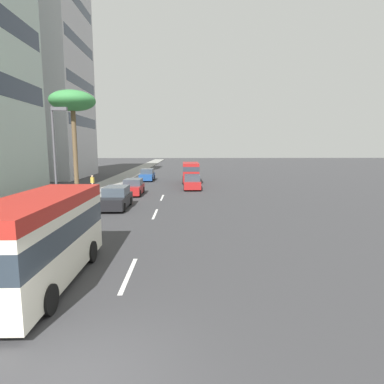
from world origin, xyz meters
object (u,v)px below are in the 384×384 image
object	(u,v)px
car_second	(116,198)
car_third	(192,182)
pedestrian_near_lamp	(9,211)
car_fourth	(147,175)
van_fifth	(191,171)
pedestrian_mid_block	(92,182)
street_lamp	(56,151)
palm_tree	(73,103)
minibus_sixth	(41,236)
car_lead	(133,187)

from	to	relation	value
car_second	car_third	distance (m)	12.33
car_second	pedestrian_near_lamp	world-z (taller)	pedestrian_near_lamp
car_fourth	van_fifth	size ratio (longest dim) A/B	0.83
pedestrian_mid_block	street_lamp	size ratio (longest dim) A/B	0.23
car_third	pedestrian_near_lamp	bearing A→B (deg)	148.07
car_third	pedestrian_mid_block	bearing A→B (deg)	99.26
car_third	car_second	bearing A→B (deg)	151.04
car_second	van_fifth	size ratio (longest dim) A/B	0.83
van_fifth	palm_tree	distance (m)	18.17
pedestrian_mid_block	car_third	bearing A→B (deg)	-153.02
car_fourth	minibus_sixth	size ratio (longest dim) A/B	0.64
car_lead	car_second	distance (m)	6.76
car_fourth	van_fifth	distance (m)	6.68
palm_tree	car_second	bearing A→B (deg)	-128.69
car_second	car_fourth	world-z (taller)	car_second
car_third	palm_tree	world-z (taller)	palm_tree
car_lead	van_fifth	bearing A→B (deg)	150.37
car_lead	street_lamp	world-z (taller)	street_lamp
car_lead	van_fifth	distance (m)	11.68
car_third	van_fifth	size ratio (longest dim) A/B	0.84
car_second	minibus_sixth	distance (m)	13.28
minibus_sixth	van_fifth	bearing A→B (deg)	169.53
car_lead	street_lamp	bearing A→B (deg)	-14.44
car_fourth	pedestrian_mid_block	size ratio (longest dim) A/B	2.87
van_fifth	palm_tree	bearing A→B (deg)	144.21
car_lead	minibus_sixth	bearing A→B (deg)	0.55
car_second	car_third	world-z (taller)	car_second
car_second	car_lead	bearing A→B (deg)	178.38
car_third	minibus_sixth	world-z (taller)	minibus_sixth
car_second	palm_tree	size ratio (longest dim) A/B	0.49
van_fifth	pedestrian_near_lamp	size ratio (longest dim) A/B	3.17
car_fourth	minibus_sixth	world-z (taller)	minibus_sixth
palm_tree	car_third	bearing A→B (deg)	-52.42
van_fifth	pedestrian_mid_block	distance (m)	12.92
pedestrian_mid_block	car_lead	bearing A→B (deg)	170.40
car_fourth	car_lead	bearing A→B (deg)	0.68
van_fifth	pedestrian_mid_block	world-z (taller)	van_fifth
pedestrian_near_lamp	palm_tree	size ratio (longest dim) A/B	0.19
minibus_sixth	street_lamp	size ratio (longest dim) A/B	1.02
pedestrian_mid_block	street_lamp	distance (m)	13.74
car_third	palm_tree	distance (m)	14.50
car_lead	car_second	bearing A→B (deg)	-1.62
car_lead	car_fourth	bearing A→B (deg)	-179.32
street_lamp	pedestrian_near_lamp	bearing A→B (deg)	135.76
pedestrian_near_lamp	pedestrian_mid_block	distance (m)	15.21
minibus_sixth	street_lamp	distance (m)	9.99
minibus_sixth	palm_tree	xyz separation A→B (m)	(16.40, 4.32, 6.47)
car_lead	pedestrian_mid_block	size ratio (longest dim) A/B	2.60
van_fifth	street_lamp	size ratio (longest dim) A/B	0.78
car_third	minibus_sixth	xyz separation A→B (m)	(-24.03, 5.59, 0.88)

